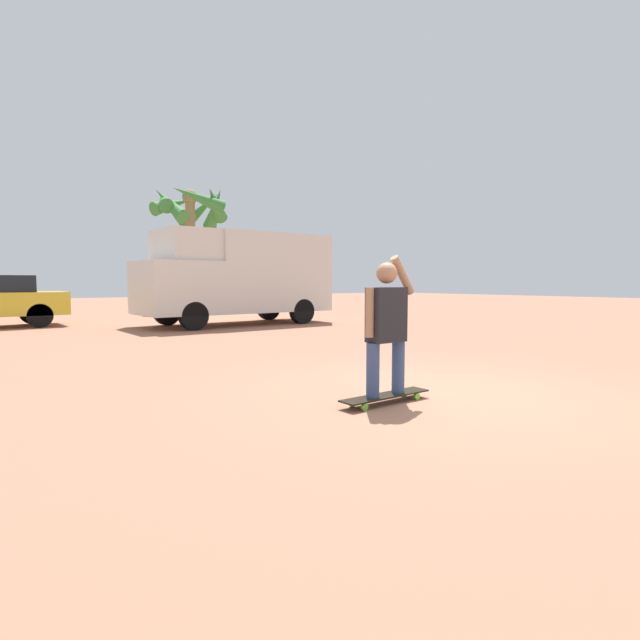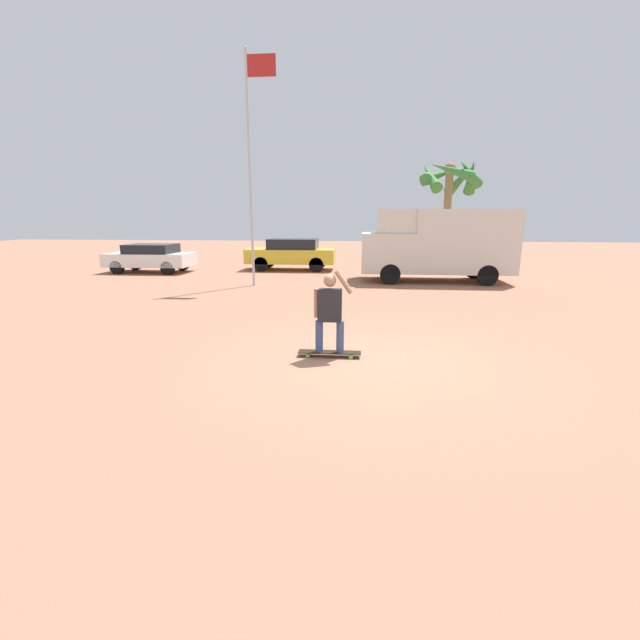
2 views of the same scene
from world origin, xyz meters
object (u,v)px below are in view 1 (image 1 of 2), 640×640
object	(u,v)px
person_skateboarder	(386,321)
camper_van	(238,275)
skateboard	(385,396)
palm_tree_near_van	(191,210)

from	to	relation	value
person_skateboarder	camper_van	world-z (taller)	camper_van
camper_van	skateboard	bearing A→B (deg)	-109.50
skateboard	palm_tree_near_van	bearing A→B (deg)	73.41
person_skateboarder	skateboard	bearing A→B (deg)	0.00
person_skateboarder	camper_van	distance (m)	10.63
skateboard	palm_tree_near_van	xyz separation A→B (m)	(5.23, 17.56, 4.43)
skateboard	camper_van	xyz separation A→B (m)	(3.54, 10.01, 1.45)
person_skateboarder	camper_van	size ratio (longest dim) A/B	0.26
skateboard	palm_tree_near_van	world-z (taller)	palm_tree_near_van
skateboard	camper_van	size ratio (longest dim) A/B	0.20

